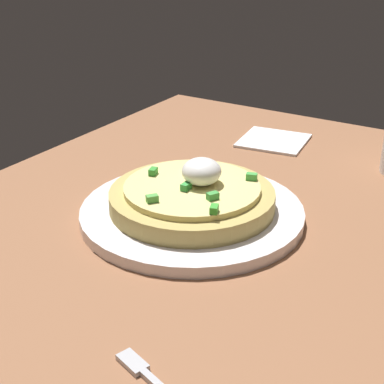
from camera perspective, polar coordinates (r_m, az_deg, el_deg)
dining_table at (r=64.96cm, az=4.23°, el=-5.93°), size 93.54×75.69×2.49cm
plate at (r=69.01cm, az=0.00°, el=-2.03°), size 26.38×26.38×1.39cm
pizza at (r=68.03cm, az=0.06°, el=-0.34°), size 19.41×19.41×5.97cm
napkin at (r=94.09cm, az=7.98°, el=5.00°), size 11.24×11.24×0.40cm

